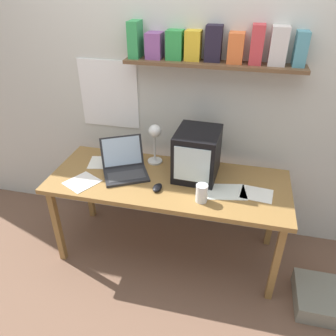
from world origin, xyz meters
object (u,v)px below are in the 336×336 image
(loose_paper_near_laptop, at_px, (82,182))
(open_notebook, at_px, (257,194))
(loose_paper_near_monitor, at_px, (226,192))
(crt_monitor, at_px, (197,154))
(computer_mouse, at_px, (157,188))
(laptop, at_px, (124,165))
(floor_cushion, at_px, (322,298))
(printed_handout, at_px, (104,162))
(juice_glass, at_px, (202,194))
(desk_lamp, at_px, (155,138))
(corner_desk, at_px, (168,186))

(loose_paper_near_laptop, bearing_deg, open_notebook, 6.70)
(loose_paper_near_monitor, height_order, open_notebook, same)
(crt_monitor, distance_m, open_notebook, 0.50)
(loose_paper_near_laptop, bearing_deg, crt_monitor, 20.64)
(loose_paper_near_monitor, relative_size, loose_paper_near_laptop, 1.09)
(computer_mouse, relative_size, loose_paper_near_laptop, 0.39)
(laptop, distance_m, floor_cushion, 1.69)
(crt_monitor, relative_size, computer_mouse, 3.42)
(loose_paper_near_monitor, bearing_deg, floor_cushion, -15.38)
(printed_handout, distance_m, floor_cushion, 1.87)
(laptop, xyz_separation_m, printed_handout, (-0.21, 0.09, -0.06))
(juice_glass, bearing_deg, loose_paper_near_monitor, 43.09)
(loose_paper_near_laptop, height_order, open_notebook, same)
(printed_handout, bearing_deg, floor_cushion, -12.52)
(open_notebook, bearing_deg, loose_paper_near_monitor, -173.76)
(loose_paper_near_monitor, xyz_separation_m, loose_paper_near_laptop, (-1.01, -0.12, 0.00))
(laptop, height_order, open_notebook, laptop)
(computer_mouse, xyz_separation_m, floor_cushion, (1.21, -0.12, -0.66))
(open_notebook, bearing_deg, floor_cushion, -23.03)
(loose_paper_near_monitor, relative_size, floor_cushion, 0.84)
(computer_mouse, distance_m, open_notebook, 0.68)
(juice_glass, distance_m, printed_handout, 0.89)
(crt_monitor, bearing_deg, loose_paper_near_monitor, -33.93)
(crt_monitor, bearing_deg, printed_handout, -177.69)
(loose_paper_near_laptop, bearing_deg, printed_handout, 82.45)
(desk_lamp, distance_m, floor_cushion, 1.64)
(printed_handout, height_order, open_notebook, same)
(crt_monitor, bearing_deg, corner_desk, -145.50)
(laptop, height_order, desk_lamp, desk_lamp)
(open_notebook, distance_m, floor_cushion, 0.87)
(desk_lamp, bearing_deg, juice_glass, -63.38)
(desk_lamp, bearing_deg, printed_handout, 168.60)
(loose_paper_near_monitor, bearing_deg, corner_desk, 172.35)
(loose_paper_near_laptop, xyz_separation_m, floor_cushion, (1.76, -0.08, -0.64))
(corner_desk, distance_m, loose_paper_near_laptop, 0.62)
(corner_desk, relative_size, desk_lamp, 5.08)
(loose_paper_near_monitor, relative_size, printed_handout, 1.18)
(computer_mouse, height_order, printed_handout, computer_mouse)
(loose_paper_near_monitor, distance_m, open_notebook, 0.21)
(loose_paper_near_monitor, bearing_deg, laptop, 173.36)
(corner_desk, xyz_separation_m, loose_paper_near_laptop, (-0.59, -0.18, 0.06))
(crt_monitor, relative_size, desk_lamp, 1.10)
(open_notebook, bearing_deg, crt_monitor, 161.21)
(corner_desk, height_order, loose_paper_near_monitor, loose_paper_near_monitor)
(laptop, relative_size, floor_cushion, 1.18)
(crt_monitor, height_order, desk_lamp, crt_monitor)
(printed_handout, bearing_deg, desk_lamp, 9.46)
(open_notebook, relative_size, floor_cushion, 0.62)
(loose_paper_near_laptop, distance_m, printed_handout, 0.30)
(desk_lamp, height_order, printed_handout, desk_lamp)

